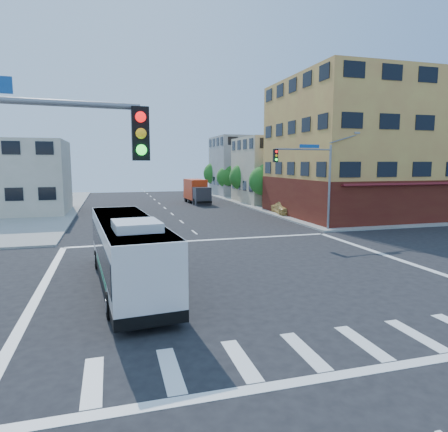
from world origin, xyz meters
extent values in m
plane|color=black|center=(0.00, 0.00, 0.00)|extent=(120.00, 120.00, 0.00)
cube|color=gray|center=(35.00, 35.00, 0.07)|extent=(50.00, 50.00, 0.15)
cube|color=gold|center=(20.00, 18.50, 7.00)|extent=(18.00, 15.00, 14.00)
cube|color=#562013|center=(20.00, 18.50, 2.00)|extent=(18.09, 15.08, 4.00)
cube|color=maroon|center=(20.00, 11.40, 3.60)|extent=(16.00, 1.60, 0.51)
cube|color=#BBB18F|center=(17.00, 34.00, 4.50)|extent=(12.00, 10.00, 9.00)
cube|color=#A2A29D|center=(17.00, 48.00, 5.00)|extent=(12.00, 10.00, 10.00)
cube|color=beige|center=(-17.00, 30.00, 4.00)|extent=(12.00, 10.00, 8.00)
cylinder|color=gray|center=(10.80, 10.80, 3.50)|extent=(0.18, 0.18, 7.00)
cylinder|color=gray|center=(8.30, 10.55, 6.60)|extent=(5.01, 0.62, 0.12)
cube|color=black|center=(5.80, 10.30, 6.10)|extent=(0.32, 0.30, 1.00)
sphere|color=#FF0C0C|center=(5.80, 10.13, 6.40)|extent=(0.20, 0.20, 0.20)
sphere|color=yellow|center=(5.80, 10.13, 6.10)|extent=(0.20, 0.20, 0.20)
sphere|color=#19FF33|center=(5.80, 10.13, 5.80)|extent=(0.20, 0.20, 0.20)
cube|color=#154A92|center=(8.80, 10.60, 6.85)|extent=(1.80, 0.22, 0.28)
cube|color=gray|center=(13.30, 11.05, 8.00)|extent=(0.50, 0.22, 0.14)
cube|color=black|center=(-5.80, -10.30, 6.10)|extent=(0.32, 0.30, 1.00)
sphere|color=#FF0C0C|center=(-5.80, -10.47, 6.40)|extent=(0.20, 0.20, 0.20)
sphere|color=yellow|center=(-5.80, -10.47, 6.10)|extent=(0.20, 0.20, 0.20)
sphere|color=#19FF33|center=(-5.80, -10.47, 5.80)|extent=(0.20, 0.20, 0.20)
cylinder|color=#392114|center=(11.80, 28.00, 0.96)|extent=(0.28, 0.28, 1.92)
sphere|color=#1E5F1B|center=(11.80, 28.00, 3.37)|extent=(3.60, 3.60, 3.60)
sphere|color=#1E5F1B|center=(12.20, 27.70, 4.27)|extent=(2.52, 2.52, 2.52)
cylinder|color=#392114|center=(11.80, 36.00, 1.00)|extent=(0.28, 0.28, 1.99)
sphere|color=#1E5F1B|center=(11.80, 36.00, 3.51)|extent=(3.80, 3.80, 3.80)
sphere|color=#1E5F1B|center=(12.20, 35.70, 4.46)|extent=(2.66, 2.66, 2.66)
cylinder|color=#392114|center=(11.80, 44.00, 0.94)|extent=(0.28, 0.28, 1.89)
sphere|color=#1E5F1B|center=(11.80, 44.00, 3.25)|extent=(3.40, 3.40, 3.40)
sphere|color=#1E5F1B|center=(12.20, 43.70, 4.10)|extent=(2.38, 2.38, 2.38)
cylinder|color=#392114|center=(11.80, 52.00, 1.01)|extent=(0.28, 0.28, 2.03)
sphere|color=#1E5F1B|center=(11.80, 52.00, 3.63)|extent=(4.00, 4.00, 4.00)
sphere|color=#1E5F1B|center=(12.20, 51.70, 4.63)|extent=(2.80, 2.80, 2.80)
cube|color=black|center=(-5.73, -0.08, 0.52)|extent=(3.41, 11.57, 0.43)
cube|color=silver|center=(-5.73, -0.08, 1.68)|extent=(3.39, 11.55, 2.70)
cube|color=black|center=(-5.73, -0.08, 1.85)|extent=(3.41, 11.21, 1.19)
cube|color=black|center=(-6.22, 5.53, 1.75)|extent=(2.22, 0.25, 1.28)
cube|color=#E5590C|center=(-6.22, 5.56, 2.70)|extent=(1.81, 0.20, 0.27)
cube|color=silver|center=(-5.73, -0.08, 2.98)|extent=(3.33, 11.32, 0.11)
cube|color=silver|center=(-5.49, -2.92, 3.21)|extent=(1.87, 2.23, 0.34)
cube|color=#0D6F45|center=(-6.91, -0.66, 1.00)|extent=(0.47, 5.20, 0.27)
cube|color=#0D6F45|center=(-4.48, -0.45, 1.00)|extent=(0.47, 5.20, 0.27)
cylinder|color=black|center=(-7.18, 3.45, 0.49)|extent=(0.37, 1.01, 0.99)
cylinder|color=#99999E|center=(-7.31, 3.44, 0.49)|extent=(0.08, 0.49, 0.49)
cylinder|color=black|center=(-4.92, 3.65, 0.49)|extent=(0.37, 1.01, 0.99)
cylinder|color=#99999E|center=(-4.79, 3.66, 0.49)|extent=(0.08, 0.49, 0.49)
cylinder|color=black|center=(-6.55, -3.81, 0.49)|extent=(0.37, 1.01, 0.99)
cylinder|color=#99999E|center=(-6.68, -3.82, 0.49)|extent=(0.08, 0.49, 0.49)
cylinder|color=black|center=(-4.29, -3.61, 0.49)|extent=(0.37, 1.01, 0.99)
cylinder|color=#99999E|center=(-4.16, -3.60, 0.49)|extent=(0.08, 0.49, 0.49)
cube|color=#292A2F|center=(5.15, 33.01, 1.18)|extent=(2.19, 2.10, 2.37)
cube|color=black|center=(5.19, 32.15, 1.55)|extent=(1.91, 0.17, 0.91)
cube|color=red|center=(4.98, 36.47, 1.91)|extent=(2.43, 5.20, 2.73)
cube|color=black|center=(5.04, 35.38, 0.50)|extent=(2.36, 7.37, 0.27)
cylinder|color=black|center=(4.19, 33.15, 0.46)|extent=(0.30, 0.92, 0.91)
cylinder|color=black|center=(6.10, 33.24, 0.46)|extent=(0.30, 0.92, 0.91)
cylinder|color=black|center=(4.06, 35.79, 0.46)|extent=(0.30, 0.92, 0.91)
cylinder|color=black|center=(5.97, 35.88, 0.46)|extent=(0.30, 0.92, 0.91)
cylinder|color=black|center=(3.95, 38.06, 0.46)|extent=(0.30, 0.92, 0.91)
cylinder|color=black|center=(5.86, 38.15, 0.46)|extent=(0.30, 0.92, 0.91)
imported|color=tan|center=(11.62, 21.36, 0.84)|extent=(2.62, 5.15, 1.68)
camera|label=1|loc=(-6.38, -18.15, 5.56)|focal=32.00mm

